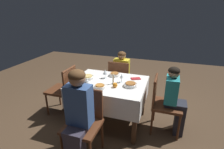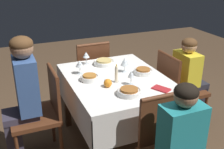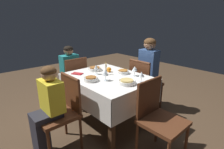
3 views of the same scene
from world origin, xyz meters
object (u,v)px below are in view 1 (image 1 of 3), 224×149
(bowl_south, at_px, (114,74))
(napkin_red_folded, at_px, (136,79))
(chair_east, at_px, (64,88))
(person_child_yellow, at_px, (122,73))
(wine_glass_south, at_px, (105,72))
(chair_west, at_px, (163,101))
(dining_table, at_px, (109,88))
(chair_north, at_px, (84,120))
(chair_south, at_px, (120,79))
(wine_glass_north, at_px, (87,81))
(bowl_east, at_px, (87,77))
(person_adult_denim, at_px, (78,114))
(orange_fruit, at_px, (115,85))
(wine_glass_west, at_px, (122,76))
(person_child_teal, at_px, (175,98))
(bowl_west, at_px, (130,84))
(wine_glass_east, at_px, (77,76))
(bowl_north, at_px, (100,87))
(candle_centerpiece, at_px, (113,80))

(bowl_south, distance_m, napkin_red_folded, 0.38)
(chair_east, distance_m, person_child_yellow, 1.21)
(wine_glass_south, bearing_deg, person_child_yellow, -96.89)
(chair_west, bearing_deg, chair_east, 91.95)
(person_child_yellow, bearing_deg, bowl_south, 92.19)
(person_child_yellow, bearing_deg, dining_table, 91.03)
(chair_north, height_order, chair_south, same)
(wine_glass_north, distance_m, bowl_east, 0.35)
(napkin_red_folded, bearing_deg, person_adult_denim, 67.90)
(bowl_south, height_order, napkin_red_folded, bowl_south)
(chair_west, xyz_separation_m, chair_east, (1.70, 0.06, 0.00))
(person_child_yellow, bearing_deg, orange_fruit, 99.19)
(chair_east, height_order, wine_glass_south, wine_glass_south)
(wine_glass_west, bearing_deg, bowl_east, 3.90)
(person_child_teal, relative_size, bowl_west, 5.16)
(chair_north, height_order, orange_fruit, chair_north)
(orange_fruit, height_order, napkin_red_folded, orange_fruit)
(chair_south, xyz_separation_m, bowl_west, (-0.38, 0.77, 0.26))
(person_child_yellow, distance_m, wine_glass_east, 1.17)
(chair_east, distance_m, orange_fruit, 1.05)
(bowl_west, height_order, wine_glass_west, wine_glass_west)
(bowl_north, bearing_deg, person_child_yellow, -91.56)
(person_adult_denim, height_order, bowl_west, person_adult_denim)
(wine_glass_east, bearing_deg, orange_fruit, -179.91)
(dining_table, height_order, person_adult_denim, person_adult_denim)
(chair_south, bearing_deg, wine_glass_west, 107.40)
(bowl_south, bearing_deg, chair_west, 165.98)
(bowl_west, bearing_deg, chair_west, -166.79)
(person_child_teal, bearing_deg, napkin_red_folded, 73.52)
(chair_east, height_order, wine_glass_north, chair_east)
(chair_south, height_order, chair_east, same)
(person_child_yellow, xyz_separation_m, wine_glass_east, (0.45, 1.05, 0.27))
(wine_glass_east, xyz_separation_m, candle_centerpiece, (-0.56, -0.11, -0.03))
(bowl_west, height_order, napkin_red_folded, bowl_west)
(candle_centerpiece, height_order, napkin_red_folded, candle_centerpiece)
(person_child_yellow, height_order, wine_glass_north, person_child_yellow)
(chair_east, height_order, person_adult_denim, person_adult_denim)
(person_adult_denim, bearing_deg, orange_fruit, 72.36)
(wine_glass_west, bearing_deg, dining_table, 15.89)
(bowl_north, relative_size, wine_glass_east, 1.24)
(wine_glass_north, bearing_deg, napkin_red_folded, -138.10)
(napkin_red_folded, bearing_deg, person_child_yellow, -57.79)
(chair_west, height_order, person_adult_denim, person_adult_denim)
(chair_south, relative_size, chair_east, 1.00)
(napkin_red_folded, bearing_deg, person_child_teal, 163.52)
(chair_east, bearing_deg, chair_west, 91.95)
(person_adult_denim, height_order, bowl_south, person_adult_denim)
(chair_east, relative_size, person_child_teal, 0.83)
(chair_west, height_order, candle_centerpiece, candle_centerpiece)
(chair_north, xyz_separation_m, chair_east, (0.77, -0.74, 0.00))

